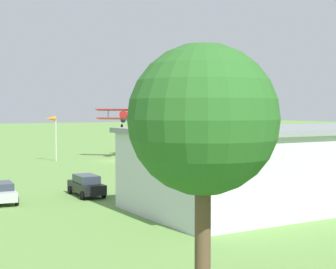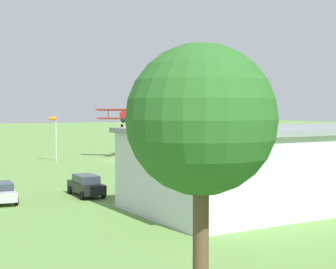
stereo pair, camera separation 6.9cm
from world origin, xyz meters
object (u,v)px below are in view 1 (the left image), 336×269
car_black (86,185)px  person_by_parked_cars (294,164)px  hangar (298,165)px  car_silver (2,192)px  person_near_hangar_door (190,169)px  biplane (128,116)px  windsock (51,122)px  tree_at_field_edge (203,121)px

car_black → person_by_parked_cars: 25.66m
hangar → car_black: (12.25, -10.34, -1.91)m
car_silver → person_near_hangar_door: 19.76m
car_silver → person_by_parked_cars: 32.04m
biplane → windsock: 11.38m
biplane → windsock: bearing=3.2°
car_silver → windsock: 31.17m
person_near_hangar_door → person_by_parked_cars: bearing=175.8°
hangar → person_by_parked_cars: 19.55m
hangar → biplane: size_ratio=3.18×
car_black → biplane: bearing=-120.8°
car_black → tree_at_field_edge: (6.68, 26.71, 5.57)m
person_near_hangar_door → biplane: bearing=-100.8°
person_near_hangar_door → tree_at_field_edge: bearing=58.6°
biplane → car_black: bearing=59.2°
hangar → biplane: 39.72m
hangar → biplane: bearing=-97.3°
windsock → car_black: bearing=78.2°
person_by_parked_cars → windsock: 31.38m
biplane → person_near_hangar_door: size_ratio=4.45×
car_silver → windsock: windsock is taller
person_by_parked_cars → tree_at_field_edge: 44.76m
tree_at_field_edge → windsock: bearing=-102.9°
car_black → car_silver: (6.45, -0.04, -0.06)m
car_silver → windsock: (-12.36, -28.27, 4.40)m
hangar → person_near_hangar_door: size_ratio=14.12×
hangar → tree_at_field_edge: bearing=40.8°
person_near_hangar_door → windsock: windsock is taller
biplane → car_black: (17.25, 28.94, -4.98)m
car_silver → tree_at_field_edge: bearing=89.5°
person_by_parked_cars → tree_at_field_edge: tree_at_field_edge is taller
windsock → biplane: bearing=-176.8°
car_black → person_near_hangar_door: size_ratio=2.63×
biplane → car_silver: biplane is taller
hangar → person_by_parked_cars: size_ratio=14.89×
car_black → car_silver: car_black is taller
car_black → tree_at_field_edge: tree_at_field_edge is taller
car_silver → person_near_hangar_door: person_near_hangar_door is taller
hangar → windsock: size_ratio=4.21×
hangar → person_near_hangar_door: hangar is taller
car_black → person_by_parked_cars: person_by_parked_cars is taller
tree_at_field_edge → person_near_hangar_door: bearing=-121.4°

